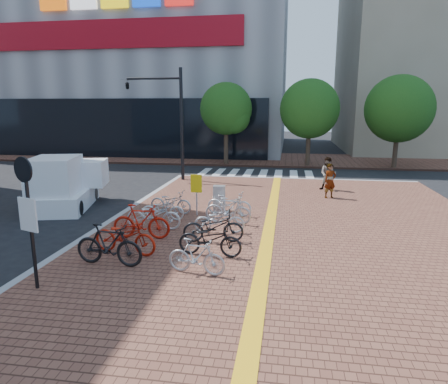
% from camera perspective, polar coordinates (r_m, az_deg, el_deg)
% --- Properties ---
extents(ground, '(120.00, 120.00, 0.00)m').
position_cam_1_polar(ground, '(12.97, -2.85, -7.62)').
color(ground, black).
rests_on(ground, ground).
extents(sidewalk, '(14.00, 34.00, 0.15)m').
position_cam_1_polar(sidewalk, '(8.18, 11.50, -19.93)').
color(sidewalk, brown).
rests_on(sidewalk, ground).
extents(tactile_strip, '(0.40, 34.00, 0.01)m').
position_cam_1_polar(tactile_strip, '(8.15, 4.07, -19.18)').
color(tactile_strip, yellow).
rests_on(tactile_strip, sidewalk).
extents(kerb_north, '(14.00, 0.25, 0.15)m').
position_cam_1_polar(kerb_north, '(24.33, 9.99, 1.78)').
color(kerb_north, gray).
rests_on(kerb_north, ground).
extents(far_sidewalk, '(70.00, 8.00, 0.15)m').
position_cam_1_polar(far_sidewalk, '(33.32, 4.63, 4.70)').
color(far_sidewalk, brown).
rests_on(far_sidewalk, ground).
extents(department_store, '(36.00, 24.27, 28.00)m').
position_cam_1_polar(department_store, '(48.60, -14.76, 23.19)').
color(department_store, gray).
rests_on(department_store, ground).
extents(crosswalk, '(7.50, 4.00, 0.01)m').
position_cam_1_polar(crosswalk, '(26.38, 4.50, 2.58)').
color(crosswalk, silver).
rests_on(crosswalk, ground).
extents(street_trees, '(16.20, 4.60, 6.35)m').
position_cam_1_polar(street_trees, '(29.50, 14.20, 11.26)').
color(street_trees, '#38281E').
rests_on(street_trees, far_sidewalk).
extents(bike_0, '(1.98, 0.70, 1.17)m').
position_cam_1_polar(bike_0, '(11.28, -16.14, -7.24)').
color(bike_0, black).
rests_on(bike_0, sidewalk).
extents(bike_1, '(2.08, 1.02, 1.05)m').
position_cam_1_polar(bike_1, '(12.04, -13.96, -6.17)').
color(bike_1, red).
rests_on(bike_1, sidewalk).
extents(bike_2, '(1.92, 0.60, 1.14)m').
position_cam_1_polar(bike_2, '(13.26, -11.74, -4.14)').
color(bike_2, red).
rests_on(bike_2, sidewalk).
extents(bike_3, '(1.96, 0.74, 1.02)m').
position_cam_1_polar(bike_3, '(14.19, -10.05, -3.25)').
color(bike_3, silver).
rests_on(bike_3, sidewalk).
extents(bike_4, '(1.66, 0.67, 0.86)m').
position_cam_1_polar(bike_4, '(15.29, -8.75, -2.40)').
color(bike_4, white).
rests_on(bike_4, sidewalk).
extents(bike_5, '(1.85, 0.89, 0.93)m').
position_cam_1_polar(bike_5, '(16.22, -7.62, -1.39)').
color(bike_5, '#B1B0B5').
rests_on(bike_5, sidewalk).
extents(bike_6, '(1.61, 0.69, 0.94)m').
position_cam_1_polar(bike_6, '(10.37, -3.96, -9.18)').
color(bike_6, '#B3B4B8').
rests_on(bike_6, sidewalk).
extents(bike_7, '(1.93, 0.82, 0.99)m').
position_cam_1_polar(bike_7, '(11.56, -2.02, -6.74)').
color(bike_7, black).
rests_on(bike_7, sidewalk).
extents(bike_8, '(2.00, 0.97, 1.01)m').
position_cam_1_polar(bike_8, '(12.68, -1.55, -4.96)').
color(bike_8, black).
rests_on(bike_8, sidewalk).
extents(bike_9, '(1.77, 0.81, 0.90)m').
position_cam_1_polar(bike_9, '(13.58, -0.66, -4.03)').
color(bike_9, silver).
rests_on(bike_9, sidewalk).
extents(bike_10, '(1.82, 0.78, 1.06)m').
position_cam_1_polar(bike_10, '(14.63, 0.57, -2.52)').
color(bike_10, '#BCBCC1').
rests_on(bike_10, sidewalk).
extents(bike_11, '(1.90, 0.94, 0.95)m').
position_cam_1_polar(bike_11, '(15.76, 0.77, -1.64)').
color(bike_11, silver).
rests_on(bike_11, sidewalk).
extents(pedestrian_a, '(0.70, 0.60, 1.62)m').
position_cam_1_polar(pedestrian_a, '(19.33, 14.91, 1.55)').
color(pedestrian_a, gray).
rests_on(pedestrian_a, sidewalk).
extents(pedestrian_b, '(0.98, 0.86, 1.70)m').
position_cam_1_polar(pedestrian_b, '(21.07, 14.65, 2.53)').
color(pedestrian_b, '#474A59').
rests_on(pedestrian_b, sidewalk).
extents(utility_box, '(0.51, 0.39, 1.06)m').
position_cam_1_polar(utility_box, '(16.37, -0.69, -0.92)').
color(utility_box, '#ADAEB2').
rests_on(utility_box, sidewalk).
extents(yellow_sign, '(0.44, 0.10, 1.64)m').
position_cam_1_polar(yellow_sign, '(15.63, -3.96, 0.69)').
color(yellow_sign, '#B7B7BC').
rests_on(yellow_sign, sidewalk).
extents(notice_sign, '(0.57, 0.23, 3.16)m').
position_cam_1_polar(notice_sign, '(10.09, -26.22, -1.98)').
color(notice_sign, black).
rests_on(notice_sign, sidewalk).
extents(traffic_light_pole, '(3.41, 1.31, 6.35)m').
position_cam_1_polar(traffic_light_pole, '(23.72, -9.63, 12.36)').
color(traffic_light_pole, black).
rests_on(traffic_light_pole, sidewalk).
extents(box_truck, '(2.67, 4.29, 2.30)m').
position_cam_1_polar(box_truck, '(18.64, -21.40, 1.12)').
color(box_truck, white).
rests_on(box_truck, ground).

